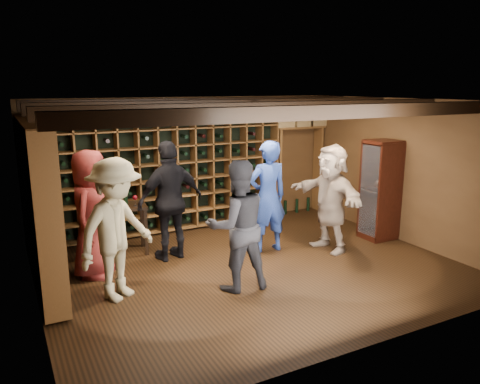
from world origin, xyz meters
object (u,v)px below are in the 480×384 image
guest_beige (331,198)px  man_blue_shirt (268,197)px  guest_woman_black (171,201)px  guest_red_floral (91,214)px  display_cabinet (380,192)px  tasting_table (112,212)px  guest_khaki (116,230)px  man_grey_suit (237,226)px

guest_beige → man_blue_shirt: bearing=-116.8°
guest_woman_black → guest_red_floral: bearing=-3.9°
display_cabinet → tasting_table: display_cabinet is taller
guest_khaki → guest_beige: (3.58, 0.22, -0.03)m
man_grey_suit → guest_woman_black: size_ratio=0.94×
man_grey_suit → tasting_table: (-1.19, 2.10, -0.16)m
man_grey_suit → man_blue_shirt: bearing=-129.5°
guest_red_floral → guest_woman_black: size_ratio=0.98×
guest_khaki → display_cabinet: bearing=-28.9°
man_blue_shirt → guest_woman_black: 1.58m
man_blue_shirt → guest_khaki: man_blue_shirt is taller
guest_beige → man_grey_suit: bearing=-74.6°
guest_red_floral → tasting_table: size_ratio=1.62×
guest_khaki → tasting_table: 1.68m
guest_red_floral → guest_woman_black: bearing=-54.2°
guest_woman_black → guest_khaki: (-1.09, -1.03, -0.03)m
man_grey_suit → guest_khaki: bearing=-10.8°
man_grey_suit → display_cabinet: bearing=-161.1°
tasting_table → guest_khaki: bearing=-92.7°
guest_red_floral → tasting_table: guest_red_floral is taller
guest_khaki → guest_beige: guest_khaki is taller
guest_khaki → man_grey_suit: bearing=-49.2°
display_cabinet → man_blue_shirt: bearing=170.2°
guest_red_floral → tasting_table: bearing=-1.1°
man_blue_shirt → tasting_table: (-2.32, 0.99, -0.20)m
display_cabinet → man_blue_shirt: 2.15m
guest_red_floral → guest_beige: size_ratio=1.03×
guest_woman_black → guest_beige: guest_woman_black is taller
guest_red_floral → man_blue_shirt: bearing=-65.3°
display_cabinet → tasting_table: 4.64m
man_blue_shirt → guest_red_floral: 2.78m
display_cabinet → man_grey_suit: (-3.24, -0.74, 0.03)m
man_grey_suit → guest_beige: 2.19m
man_blue_shirt → man_grey_suit: 1.58m
guest_beige → tasting_table: (-3.28, 1.43, -0.17)m
guest_woman_black → guest_beige: bearing=152.1°
guest_red_floral → guest_woman_black: (1.23, 0.13, 0.02)m
guest_woman_black → display_cabinet: bearing=158.7°
guest_khaki → tasting_table: guest_khaki is taller
man_blue_shirt → guest_woman_black: guest_woman_black is taller
man_blue_shirt → guest_beige: size_ratio=1.04×
display_cabinet → guest_beige: 1.16m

